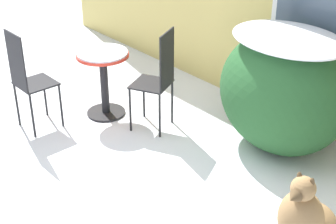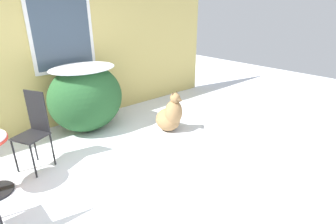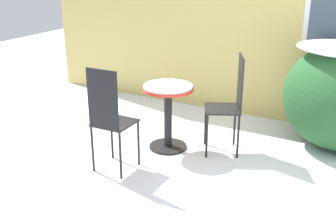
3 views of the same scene
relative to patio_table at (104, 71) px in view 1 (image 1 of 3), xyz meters
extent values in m
plane|color=white|center=(1.20, -0.71, -0.52)|extent=(16.00, 16.00, 0.00)
ellipsoid|color=#235128|center=(1.72, 0.91, 0.09)|extent=(1.34, 1.05, 1.22)
ellipsoid|color=white|center=(1.72, 0.91, 0.64)|extent=(1.14, 0.89, 0.12)
cylinder|color=black|center=(0.00, 0.00, -0.51)|extent=(0.43, 0.43, 0.03)
cylinder|color=black|center=(0.00, 0.00, -0.16)|extent=(0.09, 0.09, 0.67)
cylinder|color=red|center=(0.00, 0.00, 0.19)|extent=(0.57, 0.57, 0.03)
cylinder|color=white|center=(0.00, 0.00, 0.22)|extent=(0.55, 0.55, 0.02)
cube|color=black|center=(0.56, 0.21, -0.01)|extent=(0.50, 0.50, 0.02)
cube|color=black|center=(0.72, 0.29, 0.29)|extent=(0.17, 0.31, 0.59)
cylinder|color=black|center=(0.34, 0.29, -0.27)|extent=(0.02, 0.02, 0.50)
cylinder|color=black|center=(0.49, -0.02, -0.27)|extent=(0.02, 0.02, 0.50)
cylinder|color=black|center=(0.64, 0.44, -0.27)|extent=(0.02, 0.02, 0.50)
cylinder|color=black|center=(0.79, 0.14, -0.27)|extent=(0.02, 0.02, 0.50)
cube|color=black|center=(-0.23, -0.69, -0.01)|extent=(0.38, 0.38, 0.02)
cube|color=black|center=(-0.23, -0.87, 0.29)|extent=(0.34, 0.02, 0.59)
cylinder|color=black|center=(-0.06, -0.52, -0.27)|extent=(0.02, 0.02, 0.50)
cylinder|color=black|center=(-0.40, -0.53, -0.27)|extent=(0.02, 0.02, 0.50)
cylinder|color=black|center=(-0.06, -0.86, -0.27)|extent=(0.02, 0.02, 0.50)
cylinder|color=black|center=(-0.40, -0.86, -0.27)|extent=(0.02, 0.02, 0.50)
ellipsoid|color=#937047|center=(2.81, -0.23, -0.13)|extent=(0.36, 0.33, 0.46)
sphere|color=#937047|center=(2.81, -0.26, 0.15)|extent=(0.18, 0.18, 0.18)
cone|color=brown|center=(2.82, -0.39, 0.13)|extent=(0.10, 0.08, 0.10)
ellipsoid|color=brown|center=(2.76, -0.26, 0.21)|extent=(0.04, 0.03, 0.08)
ellipsoid|color=brown|center=(2.86, -0.25, 0.21)|extent=(0.04, 0.03, 0.08)
camera|label=1|loc=(4.36, -2.81, 2.28)|focal=55.00mm
camera|label=2|loc=(-0.14, -3.40, 1.63)|focal=28.00mm
camera|label=3|loc=(2.13, -3.87, 1.57)|focal=45.00mm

